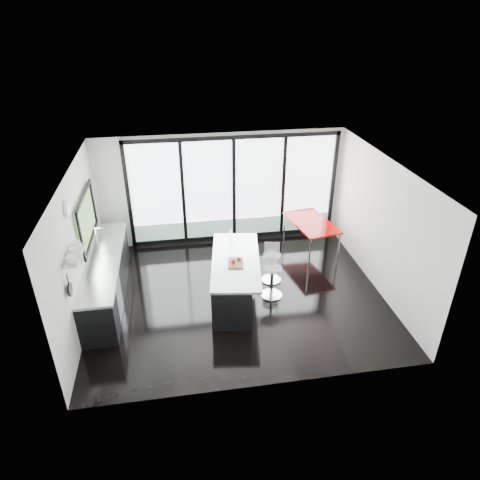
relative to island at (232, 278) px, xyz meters
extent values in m
cube|color=black|center=(0.12, 0.06, -0.47)|extent=(6.00, 5.00, 0.00)
cube|color=white|center=(0.12, 0.06, 2.33)|extent=(6.00, 5.00, 0.00)
cube|color=beige|center=(0.12, 2.56, 0.93)|extent=(6.00, 0.00, 2.80)
cube|color=white|center=(0.42, 2.53, 0.93)|extent=(5.00, 0.02, 2.50)
cube|color=gray|center=(0.42, 2.49, -0.10)|extent=(5.00, 0.02, 0.44)
cube|color=black|center=(-0.83, 2.49, 0.93)|extent=(0.08, 0.04, 2.50)
cube|color=black|center=(0.42, 2.49, 0.93)|extent=(0.08, 0.04, 2.50)
cube|color=black|center=(1.67, 2.49, 0.93)|extent=(0.08, 0.04, 2.50)
cube|color=beige|center=(0.12, -2.44, 0.93)|extent=(6.00, 0.00, 2.80)
cube|color=beige|center=(-2.88, 0.06, 0.93)|extent=(0.00, 5.00, 2.80)
cube|color=#4D793A|center=(-2.85, 0.96, 1.13)|extent=(0.02, 1.60, 0.90)
cube|color=#AAADAF|center=(-2.75, -0.79, 1.28)|extent=(0.25, 0.80, 0.03)
cylinder|color=white|center=(-2.85, -0.24, 1.88)|extent=(0.04, 0.30, 0.30)
cylinder|color=black|center=(-2.82, -1.19, 0.88)|extent=(0.03, 0.24, 0.24)
cube|color=beige|center=(3.12, 0.06, 0.93)|extent=(0.00, 5.00, 2.80)
cube|color=black|center=(-2.55, 0.46, -0.03)|extent=(0.65, 3.20, 0.87)
cube|color=#AAADAF|center=(-2.55, 0.46, 0.43)|extent=(0.69, 3.24, 0.05)
cube|color=#AAADAF|center=(-2.55, 0.96, 0.43)|extent=(0.45, 0.48, 0.06)
cylinder|color=silver|center=(-2.70, 0.96, 0.67)|extent=(0.02, 0.02, 0.44)
cube|color=#AAADAF|center=(-2.24, -0.29, -0.05)|extent=(0.03, 0.60, 0.80)
cube|color=black|center=(-0.01, 0.00, -0.03)|extent=(1.06, 2.27, 0.87)
cube|color=#AAADAF|center=(0.07, -0.01, 0.42)|extent=(1.26, 2.36, 0.05)
cube|color=#9C7152|center=(0.05, -0.16, 0.46)|extent=(0.35, 0.44, 0.03)
sphere|color=#941404|center=(-0.01, -0.20, 0.52)|extent=(0.10, 0.10, 0.09)
sphere|color=maroon|center=(0.12, -0.12, 0.52)|extent=(0.09, 0.09, 0.08)
cylinder|color=silver|center=(0.08, 0.74, 0.59)|extent=(0.08, 0.08, 0.28)
cylinder|color=silver|center=(0.82, -0.09, -0.11)|extent=(0.57, 0.57, 0.71)
cylinder|color=silver|center=(0.94, 0.47, -0.13)|extent=(0.50, 0.50, 0.68)
cube|color=#990703|center=(2.17, 1.60, -0.07)|extent=(1.10, 1.62, 0.80)
camera|label=1|loc=(-1.02, -7.23, 4.91)|focal=32.00mm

